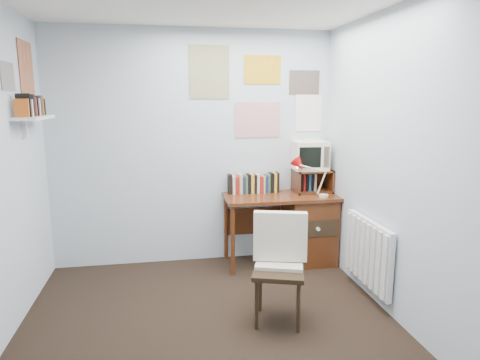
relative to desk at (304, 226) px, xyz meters
The scene contains 13 objects.
ground 1.93m from the desk, 128.37° to the right, with size 3.50×3.50×0.00m, color black.
back_wall 1.47m from the desk, 167.00° to the left, with size 3.00×0.02×2.50m, color silver.
right_wall 1.74m from the desk, 77.48° to the right, with size 0.02×3.50×2.50m, color silver.
desk is the anchor object (origin of this frame).
desk_chair 1.37m from the desk, 117.08° to the right, with size 0.43×0.42×0.85m, color black.
desk_lamp 0.58m from the desk, 45.68° to the right, with size 0.25×0.22×0.36m, color red.
tv_riser 0.51m from the desk, 42.96° to the left, with size 0.40×0.30×0.25m, color #512712.
crt_tv 0.79m from the desk, 56.04° to the left, with size 0.36×0.33×0.34m, color #EAE2C4.
book_row 0.71m from the desk, 160.58° to the left, with size 0.60×0.14×0.22m, color #512712.
radiator 0.97m from the desk, 72.76° to the right, with size 0.09×0.80×0.60m, color white.
wall_shelf 2.87m from the desk, behind, with size 0.20×0.62×0.24m, color white.
posters_back 1.54m from the desk, 150.72° to the left, with size 1.20×0.01×0.90m, color white.
posters_left 3.13m from the desk, behind, with size 0.01×0.70×0.60m, color white.
Camera 1 is at (-0.33, -2.83, 1.78)m, focal length 32.00 mm.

